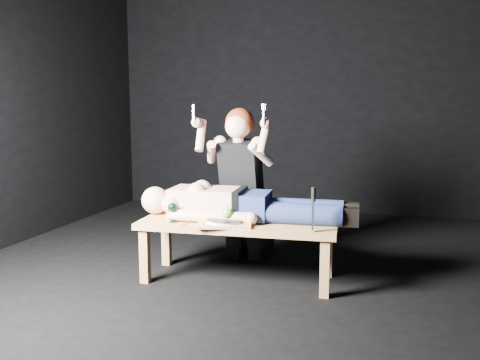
{
  "coord_description": "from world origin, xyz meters",
  "views": [
    {
      "loc": [
        0.82,
        -3.73,
        1.29
      ],
      "look_at": [
        -0.2,
        -0.16,
        0.75
      ],
      "focal_mm": 37.88,
      "sensor_mm": 36.0,
      "label": 1
    }
  ],
  "objects_px": {
    "table": "(238,250)",
    "carving_knife": "(313,210)",
    "goblet": "(173,212)",
    "kneeling_woman": "(244,183)",
    "serving_tray": "(225,223)",
    "lying_man": "(247,201)"
  },
  "relations": [
    {
      "from": "table",
      "to": "serving_tray",
      "type": "distance_m",
      "value": 0.29
    },
    {
      "from": "table",
      "to": "kneeling_woman",
      "type": "distance_m",
      "value": 0.66
    },
    {
      "from": "table",
      "to": "goblet",
      "type": "distance_m",
      "value": 0.57
    },
    {
      "from": "carving_knife",
      "to": "serving_tray",
      "type": "bearing_deg",
      "value": 174.67
    },
    {
      "from": "serving_tray",
      "to": "goblet",
      "type": "height_order",
      "value": "goblet"
    },
    {
      "from": "serving_tray",
      "to": "kneeling_woman",
      "type": "bearing_deg",
      "value": 92.94
    },
    {
      "from": "serving_tray",
      "to": "goblet",
      "type": "distance_m",
      "value": 0.4
    },
    {
      "from": "kneeling_woman",
      "to": "goblet",
      "type": "xyz_separation_m",
      "value": [
        -0.36,
        -0.66,
        -0.14
      ]
    },
    {
      "from": "table",
      "to": "carving_knife",
      "type": "xyz_separation_m",
      "value": [
        0.58,
        -0.18,
        0.38
      ]
    },
    {
      "from": "kneeling_woman",
      "to": "serving_tray",
      "type": "relative_size",
      "value": 3.46
    },
    {
      "from": "lying_man",
      "to": "goblet",
      "type": "height_order",
      "value": "lying_man"
    },
    {
      "from": "goblet",
      "to": "table",
      "type": "bearing_deg",
      "value": 20.36
    },
    {
      "from": "lying_man",
      "to": "carving_knife",
      "type": "bearing_deg",
      "value": -29.32
    },
    {
      "from": "lying_man",
      "to": "carving_knife",
      "type": "height_order",
      "value": "carving_knife"
    },
    {
      "from": "table",
      "to": "carving_knife",
      "type": "relative_size",
      "value": 4.75
    },
    {
      "from": "table",
      "to": "serving_tray",
      "type": "bearing_deg",
      "value": -113.57
    },
    {
      "from": "lying_man",
      "to": "kneeling_woman",
      "type": "xyz_separation_m",
      "value": [
        -0.13,
        0.4,
        0.07
      ]
    },
    {
      "from": "kneeling_woman",
      "to": "serving_tray",
      "type": "distance_m",
      "value": 0.67
    },
    {
      "from": "table",
      "to": "goblet",
      "type": "bearing_deg",
      "value": -162.61
    },
    {
      "from": "kneeling_woman",
      "to": "goblet",
      "type": "distance_m",
      "value": 0.76
    },
    {
      "from": "goblet",
      "to": "carving_knife",
      "type": "distance_m",
      "value": 1.03
    },
    {
      "from": "goblet",
      "to": "carving_knife",
      "type": "height_order",
      "value": "carving_knife"
    }
  ]
}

